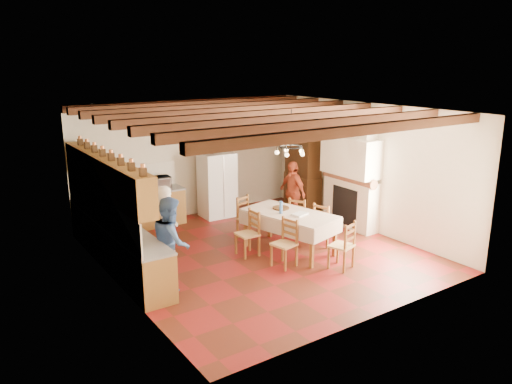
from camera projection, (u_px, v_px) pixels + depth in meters
floor at (260, 253)px, 10.53m from camera, size 6.00×6.50×0.02m
ceiling at (260, 109)px, 9.75m from camera, size 6.00×6.50×0.02m
wall_back at (188, 158)px, 12.75m from camera, size 6.00×0.02×3.00m
wall_front at (382, 227)px, 7.53m from camera, size 6.00×0.02×3.00m
wall_left at (115, 208)px, 8.51m from camera, size 0.02×6.50×3.00m
wall_right at (365, 167)px, 11.77m from camera, size 0.02×6.50×3.00m
ceiling_beams at (260, 114)px, 9.78m from camera, size 6.00×6.30×0.16m
lower_cabinets_left at (117, 245)px, 9.80m from camera, size 0.60×4.30×0.86m
lower_cabinets_back at (137, 211)px, 11.94m from camera, size 2.30×0.60×0.86m
countertop_left at (115, 223)px, 9.68m from camera, size 0.62×4.30×0.04m
countertop_back at (136, 193)px, 11.82m from camera, size 2.34×0.62×0.04m
backsplash_left at (99, 210)px, 9.44m from camera, size 0.03×4.30×0.60m
backsplash_back at (131, 178)px, 11.97m from camera, size 2.30×0.03×0.60m
upper_cabinets at (105, 175)px, 9.36m from camera, size 0.35×4.20×0.70m
fireplace at (350, 171)px, 11.80m from camera, size 0.56×1.60×2.80m
wall_picture at (240, 140)px, 13.47m from camera, size 0.34×0.03×0.42m
refrigerator at (217, 185)px, 12.81m from camera, size 0.86×0.72×1.67m
hutch at (303, 170)px, 13.32m from camera, size 0.62×1.23×2.16m
dining_table at (290, 217)px, 10.43m from camera, size 1.45×2.14×0.86m
chandelier at (291, 147)px, 10.05m from camera, size 0.47×0.47×0.03m
chair_left_near at (284, 243)px, 9.73m from camera, size 0.48×0.50×0.96m
chair_left_far at (247, 233)px, 10.29m from camera, size 0.41×0.43×0.96m
chair_right_near at (325, 224)px, 10.88m from camera, size 0.50×0.51×0.96m
chair_right_far at (299, 217)px, 11.32m from camera, size 0.55×0.56×0.96m
chair_end_near at (341, 245)px, 9.65m from camera, size 0.52×0.51×0.96m
chair_end_far at (248, 217)px, 11.32m from camera, size 0.52×0.50×0.96m
person_man at (167, 230)px, 9.30m from camera, size 0.54×0.71×1.73m
person_woman_blue at (171, 242)px, 8.84m from camera, size 0.87×0.97×1.65m
person_woman_red at (292, 192)px, 12.30m from camera, size 0.38×0.91×1.56m
microwave at (159, 183)px, 12.10m from camera, size 0.58×0.42×0.30m
fridge_vase at (211, 148)px, 12.48m from camera, size 0.32×0.32×0.28m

